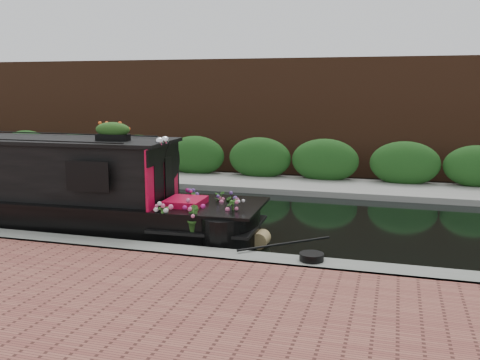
# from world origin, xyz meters

# --- Properties ---
(ground) EXTENTS (80.00, 80.00, 0.00)m
(ground) POSITION_xyz_m (0.00, 0.00, 0.00)
(ground) COLOR black
(ground) RESTS_ON ground
(near_bank_coping) EXTENTS (40.00, 0.60, 0.50)m
(near_bank_coping) POSITION_xyz_m (0.00, -3.30, 0.00)
(near_bank_coping) COLOR slate
(near_bank_coping) RESTS_ON ground
(far_bank_path) EXTENTS (40.00, 2.40, 0.34)m
(far_bank_path) POSITION_xyz_m (0.00, 4.20, 0.00)
(far_bank_path) COLOR gray
(far_bank_path) RESTS_ON ground
(far_hedge) EXTENTS (40.00, 1.10, 2.80)m
(far_hedge) POSITION_xyz_m (0.00, 5.10, 0.00)
(far_hedge) COLOR #1C4717
(far_hedge) RESTS_ON ground
(far_brick_wall) EXTENTS (40.00, 1.00, 8.00)m
(far_brick_wall) POSITION_xyz_m (0.00, 7.20, 0.00)
(far_brick_wall) COLOR #4D2B1A
(far_brick_wall) RESTS_ON ground
(narrowboat) EXTENTS (10.90, 2.38, 2.54)m
(narrowboat) POSITION_xyz_m (-3.84, -1.95, 0.76)
(narrowboat) COLOR black
(narrowboat) RESTS_ON ground
(rope_fender) EXTENTS (0.31, 0.38, 0.31)m
(rope_fender) POSITION_xyz_m (1.91, -1.95, 0.15)
(rope_fender) COLOR olive
(rope_fender) RESTS_ON ground
(coiled_mooring_rope) EXTENTS (0.40, 0.40, 0.12)m
(coiled_mooring_rope) POSITION_xyz_m (3.08, -3.22, 0.31)
(coiled_mooring_rope) COLOR black
(coiled_mooring_rope) RESTS_ON near_bank_coping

